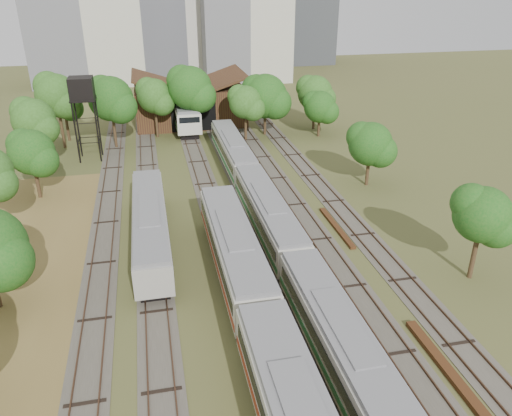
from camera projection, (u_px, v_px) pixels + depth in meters
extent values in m
plane|color=#475123|center=(321.00, 412.00, 25.84)|extent=(240.00, 240.00, 0.00)
cube|color=#4C473D|center=(106.00, 222.00, 45.61)|extent=(2.60, 80.00, 0.06)
cube|color=#472D1E|center=(98.00, 222.00, 45.43)|extent=(0.08, 80.00, 0.14)
cube|color=#472D1E|center=(114.00, 221.00, 45.71)|extent=(0.08, 80.00, 0.14)
cube|color=#4C473D|center=(151.00, 218.00, 46.39)|extent=(2.60, 80.00, 0.06)
cube|color=#472D1E|center=(143.00, 218.00, 46.21)|extent=(0.08, 80.00, 0.14)
cube|color=#472D1E|center=(158.00, 217.00, 46.49)|extent=(0.08, 80.00, 0.14)
cube|color=#4C473D|center=(215.00, 212.00, 47.56)|extent=(2.60, 80.00, 0.06)
cube|color=#472D1E|center=(207.00, 212.00, 47.38)|extent=(0.08, 80.00, 0.14)
cube|color=#472D1E|center=(222.00, 211.00, 47.66)|extent=(0.08, 80.00, 0.14)
cube|color=#4C473D|center=(255.00, 208.00, 48.34)|extent=(2.60, 80.00, 0.06)
cube|color=#472D1E|center=(248.00, 208.00, 48.16)|extent=(0.08, 80.00, 0.14)
cube|color=#472D1E|center=(263.00, 207.00, 48.44)|extent=(0.08, 80.00, 0.14)
cube|color=#4C473D|center=(295.00, 205.00, 49.12)|extent=(2.60, 80.00, 0.06)
cube|color=#472D1E|center=(288.00, 205.00, 48.94)|extent=(0.08, 80.00, 0.14)
cube|color=#472D1E|center=(302.00, 203.00, 49.22)|extent=(0.08, 80.00, 0.14)
cube|color=#4C473D|center=(333.00, 201.00, 49.90)|extent=(2.60, 80.00, 0.06)
cube|color=#472D1E|center=(327.00, 201.00, 49.72)|extent=(0.08, 80.00, 0.14)
cube|color=#472D1E|center=(340.00, 200.00, 50.00)|extent=(0.08, 80.00, 0.14)
cube|color=black|center=(235.00, 268.00, 37.81)|extent=(2.24, 15.64, 0.81)
cube|color=beige|center=(234.00, 249.00, 37.10)|extent=(2.95, 17.00, 2.55)
cube|color=black|center=(234.00, 245.00, 36.97)|extent=(3.01, 15.64, 0.87)
cube|color=slate|center=(234.00, 231.00, 36.48)|extent=(2.72, 16.66, 0.37)
cube|color=maroon|center=(234.00, 257.00, 37.40)|extent=(3.01, 16.66, 0.46)
cube|color=black|center=(341.00, 368.00, 28.23)|extent=(2.03, 15.64, 0.74)
cube|color=beige|center=(343.00, 347.00, 27.58)|extent=(2.67, 17.00, 2.30)
cube|color=black|center=(343.00, 343.00, 27.46)|extent=(2.73, 15.64, 0.78)
cube|color=slate|center=(344.00, 328.00, 27.02)|extent=(2.46, 16.66, 0.33)
cube|color=#19662D|center=(342.00, 356.00, 27.85)|extent=(2.73, 16.66, 0.41)
cube|color=black|center=(268.00, 229.00, 43.71)|extent=(2.03, 15.64, 0.74)
cube|color=beige|center=(268.00, 213.00, 43.06)|extent=(2.67, 17.00, 2.30)
cube|color=black|center=(268.00, 210.00, 42.94)|extent=(2.73, 15.64, 0.78)
cube|color=slate|center=(268.00, 199.00, 42.50)|extent=(2.46, 16.66, 0.33)
cube|color=#19662D|center=(268.00, 220.00, 43.34)|extent=(2.73, 16.66, 0.41)
cube|color=black|center=(233.00, 163.00, 59.19)|extent=(2.03, 15.64, 0.74)
cube|color=beige|center=(233.00, 150.00, 58.54)|extent=(2.67, 17.00, 2.30)
cube|color=black|center=(233.00, 148.00, 58.43)|extent=(2.73, 15.64, 0.78)
cube|color=slate|center=(233.00, 140.00, 57.98)|extent=(2.46, 16.66, 0.33)
cube|color=#19662D|center=(233.00, 156.00, 58.82)|extent=(2.73, 16.66, 0.41)
cube|color=black|center=(185.00, 123.00, 74.80)|extent=(2.46, 14.72, 0.89)
cube|color=beige|center=(184.00, 111.00, 74.02)|extent=(3.24, 16.00, 2.79)
cube|color=black|center=(184.00, 109.00, 73.88)|extent=(3.30, 14.72, 0.95)
cube|color=slate|center=(184.00, 100.00, 73.35)|extent=(2.98, 15.68, 0.40)
cube|color=#19662D|center=(185.00, 116.00, 74.35)|extent=(3.30, 15.68, 0.50)
cube|color=beige|center=(190.00, 126.00, 67.05)|extent=(3.28, 0.25, 2.51)
cube|color=black|center=(152.00, 241.00, 41.75)|extent=(2.06, 16.56, 0.75)
cube|color=gray|center=(150.00, 224.00, 41.09)|extent=(2.71, 18.00, 2.34)
cube|color=black|center=(150.00, 221.00, 40.97)|extent=(2.77, 16.56, 0.79)
cube|color=slate|center=(149.00, 210.00, 40.53)|extent=(2.49, 17.64, 0.34)
cylinder|color=black|center=(76.00, 134.00, 58.68)|extent=(0.18, 0.18, 7.26)
cylinder|color=black|center=(98.00, 132.00, 59.16)|extent=(0.18, 0.18, 7.26)
cylinder|color=black|center=(78.00, 128.00, 60.85)|extent=(0.18, 0.18, 7.26)
cylinder|color=black|center=(99.00, 127.00, 61.33)|extent=(0.18, 0.18, 7.26)
cube|color=black|center=(83.00, 99.00, 58.42)|extent=(2.86, 2.86, 0.20)
cube|color=black|center=(81.00, 88.00, 57.86)|extent=(2.72, 2.72, 2.45)
cube|color=#502D16|center=(450.00, 373.00, 28.15)|extent=(0.62, 9.25, 0.31)
cube|color=#502D16|center=(336.00, 227.00, 44.55)|extent=(0.49, 7.82, 0.25)
cube|color=#3A1E15|center=(190.00, 104.00, 75.79)|extent=(16.00, 11.00, 5.50)
cube|color=#3A1E15|center=(161.00, 83.00, 73.59)|extent=(8.45, 11.55, 2.96)
cube|color=#3A1E15|center=(215.00, 81.00, 75.15)|extent=(8.45, 11.55, 2.96)
cube|color=black|center=(194.00, 117.00, 71.20)|extent=(6.40, 0.15, 4.12)
cylinder|color=#382616|center=(37.00, 180.00, 50.03)|extent=(0.36, 0.36, 3.80)
sphere|color=#165316|center=(32.00, 152.00, 48.79)|extent=(4.46, 4.46, 4.46)
cylinder|color=#382616|center=(40.00, 151.00, 56.77)|extent=(0.36, 0.36, 4.73)
sphere|color=#165316|center=(34.00, 120.00, 55.22)|extent=(4.73, 4.73, 4.73)
cylinder|color=#382616|center=(67.00, 126.00, 67.43)|extent=(0.36, 0.36, 4.20)
sphere|color=#165316|center=(63.00, 102.00, 66.06)|extent=(4.47, 4.47, 4.47)
cylinder|color=#382616|center=(62.00, 127.00, 64.28)|extent=(0.36, 0.36, 5.49)
sphere|color=#165316|center=(56.00, 94.00, 62.48)|extent=(5.17, 5.17, 5.17)
cylinder|color=#382616|center=(114.00, 129.00, 64.54)|extent=(0.36, 0.36, 5.03)
sphere|color=#165316|center=(111.00, 99.00, 62.89)|extent=(5.64, 5.64, 5.64)
cylinder|color=#382616|center=(156.00, 121.00, 68.89)|extent=(0.36, 0.36, 4.50)
sphere|color=#165316|center=(154.00, 96.00, 67.42)|extent=(4.65, 4.65, 4.65)
cylinder|color=#382616|center=(192.00, 118.00, 68.84)|extent=(0.36, 0.36, 5.31)
sphere|color=#165316|center=(190.00, 88.00, 67.10)|extent=(5.86, 5.86, 5.86)
cylinder|color=#382616|center=(246.00, 125.00, 67.73)|extent=(0.36, 0.36, 4.08)
sphere|color=#165316|center=(245.00, 102.00, 66.39)|extent=(4.41, 4.41, 4.41)
cylinder|color=#382616|center=(265.00, 120.00, 70.04)|extent=(0.36, 0.36, 4.27)
sphere|color=#165316|center=(265.00, 96.00, 68.64)|extent=(6.06, 6.06, 6.06)
cylinder|color=#382616|center=(314.00, 115.00, 72.70)|extent=(0.36, 0.36, 4.12)
sphere|color=#165316|center=(315.00, 93.00, 71.35)|extent=(4.98, 4.98, 4.98)
cylinder|color=#382616|center=(474.00, 253.00, 36.54)|extent=(0.36, 0.36, 4.10)
sphere|color=#165316|center=(482.00, 215.00, 35.20)|extent=(4.09, 4.09, 4.09)
cylinder|color=#382616|center=(368.00, 169.00, 53.17)|extent=(0.36, 0.36, 3.60)
sphere|color=#165316|center=(370.00, 144.00, 51.99)|extent=(4.58, 4.58, 4.58)
cylinder|color=#382616|center=(319.00, 125.00, 69.56)|extent=(0.36, 0.36, 3.25)
sphere|color=#165316|center=(320.00, 107.00, 68.49)|extent=(4.37, 4.37, 4.37)
cube|color=#3B3E42|center=(308.00, 4.00, 123.85)|extent=(12.00, 12.00, 28.00)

